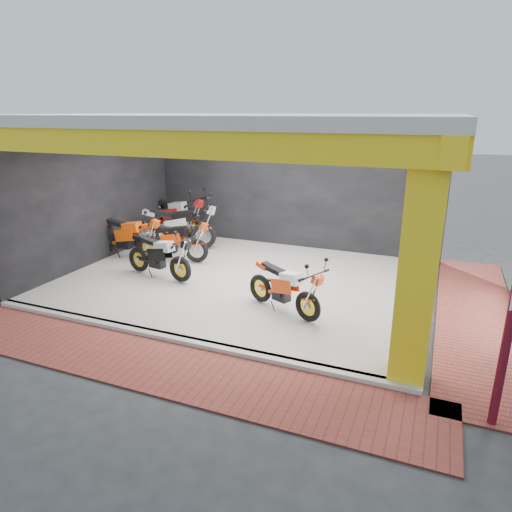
{
  "coord_description": "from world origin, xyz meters",
  "views": [
    {
      "loc": [
        3.93,
        -6.96,
        3.76
      ],
      "look_at": [
        0.52,
        1.35,
        0.9
      ],
      "focal_mm": 32.0,
      "sensor_mm": 36.0,
      "label": 1
    }
  ],
  "objects": [
    {
      "name": "left_wall",
      "position": [
        -4.1,
        2.0,
        1.75
      ],
      "size": [
        0.2,
        6.2,
        3.5
      ],
      "primitive_type": "cube",
      "color": "black",
      "rests_on": "ground"
    },
    {
      "name": "moto_row_a",
      "position": [
        -1.24,
        1.22,
        0.71
      ],
      "size": [
        2.09,
        1.07,
        1.22
      ],
      "primitive_type": null,
      "rotation": [
        0.0,
        0.0,
        -0.17
      ],
      "color": "black",
      "rests_on": "showroom_floor"
    },
    {
      "name": "ground",
      "position": [
        0.0,
        0.0,
        0.0
      ],
      "size": [
        80.0,
        80.0,
        0.0
      ],
      "primitive_type": "plane",
      "color": "#2D2D30",
      "rests_on": "ground"
    },
    {
      "name": "header_beam_right",
      "position": [
        4.0,
        2.0,
        3.3
      ],
      "size": [
        0.3,
        6.4,
        0.4
      ],
      "primitive_type": "cube",
      "color": "yellow",
      "rests_on": "corner_column"
    },
    {
      "name": "paver_right",
      "position": [
        4.8,
        2.0,
        0.01
      ],
      "size": [
        1.4,
        7.0,
        0.03
      ],
      "primitive_type": "cube",
      "color": "brown",
      "rests_on": "ground"
    },
    {
      "name": "showroom_floor",
      "position": [
        0.0,
        2.0,
        0.05
      ],
      "size": [
        8.0,
        6.0,
        0.1
      ],
      "primitive_type": "cube",
      "color": "silver",
      "rests_on": "ground"
    },
    {
      "name": "back_wall",
      "position": [
        0.0,
        5.1,
        1.75
      ],
      "size": [
        8.2,
        0.2,
        3.5
      ],
      "primitive_type": "cube",
      "color": "black",
      "rests_on": "ground"
    },
    {
      "name": "moto_row_c",
      "position": [
        -2.8,
        2.28,
        0.76
      ],
      "size": [
        2.17,
        0.82,
        1.32
      ],
      "primitive_type": null,
      "rotation": [
        0.0,
        0.0,
        0.01
      ],
      "color": "#E04A09",
      "rests_on": "showroom_floor"
    },
    {
      "name": "corner_column",
      "position": [
        3.75,
        -0.75,
        1.75
      ],
      "size": [
        0.5,
        0.5,
        3.5
      ],
      "primitive_type": "cube",
      "color": "yellow",
      "rests_on": "ground"
    },
    {
      "name": "moto_row_b",
      "position": [
        -1.6,
        2.57,
        0.73
      ],
      "size": [
        2.16,
        1.13,
        1.26
      ],
      "primitive_type": null,
      "rotation": [
        0.0,
        0.0,
        0.19
      ],
      "color": "red",
      "rests_on": "showroom_floor"
    },
    {
      "name": "signpost",
      "position": [
        4.84,
        -1.37,
        1.49
      ],
      "size": [
        0.13,
        0.37,
        2.72
      ],
      "rotation": [
        0.0,
        0.0,
        -0.28
      ],
      "color": "maroon",
      "rests_on": "ground"
    },
    {
      "name": "moto_hero",
      "position": [
        1.93,
        0.37,
        0.68
      ],
      "size": [
        2.02,
        1.42,
        1.16
      ],
      "primitive_type": null,
      "rotation": [
        0.0,
        0.0,
        -0.42
      ],
      "color": "#F6390A",
      "rests_on": "showroom_floor"
    },
    {
      "name": "showroom_ceiling",
      "position": [
        0.0,
        2.0,
        3.6
      ],
      "size": [
        8.4,
        6.4,
        0.2
      ],
      "primitive_type": "cube",
      "color": "beige",
      "rests_on": "corner_column"
    },
    {
      "name": "header_beam_front",
      "position": [
        0.0,
        -1.0,
        3.3
      ],
      "size": [
        8.4,
        0.3,
        0.4
      ],
      "primitive_type": "cube",
      "color": "yellow",
      "rests_on": "corner_column"
    },
    {
      "name": "paver_front",
      "position": [
        0.0,
        -1.8,
        0.01
      ],
      "size": [
        9.0,
        1.4,
        0.03
      ],
      "primitive_type": "cube",
      "color": "brown",
      "rests_on": "ground"
    },
    {
      "name": "moto_row_d",
      "position": [
        -2.02,
        3.72,
        0.83
      ],
      "size": [
        2.55,
        1.68,
        1.46
      ],
      "primitive_type": null,
      "rotation": [
        0.0,
        0.0,
        0.36
      ],
      "color": "#9FA1A6",
      "rests_on": "showroom_floor"
    },
    {
      "name": "floor_kerb",
      "position": [
        0.0,
        -1.02,
        0.05
      ],
      "size": [
        8.0,
        0.2,
        0.1
      ],
      "primitive_type": "cube",
      "color": "silver",
      "rests_on": "ground"
    },
    {
      "name": "moto_row_e",
      "position": [
        -2.8,
        4.5,
        0.84
      ],
      "size": [
        2.5,
        1.19,
        1.47
      ],
      "primitive_type": null,
      "rotation": [
        0.0,
        0.0,
        -0.13
      ],
      "color": "#AF1612",
      "rests_on": "showroom_floor"
    }
  ]
}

